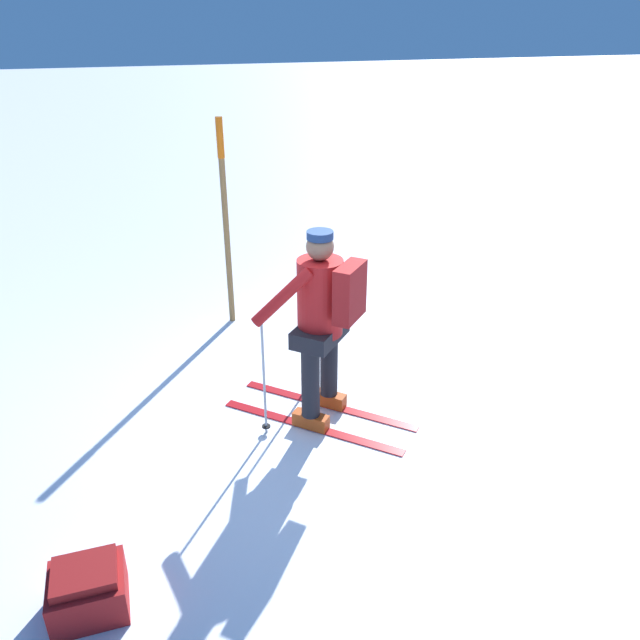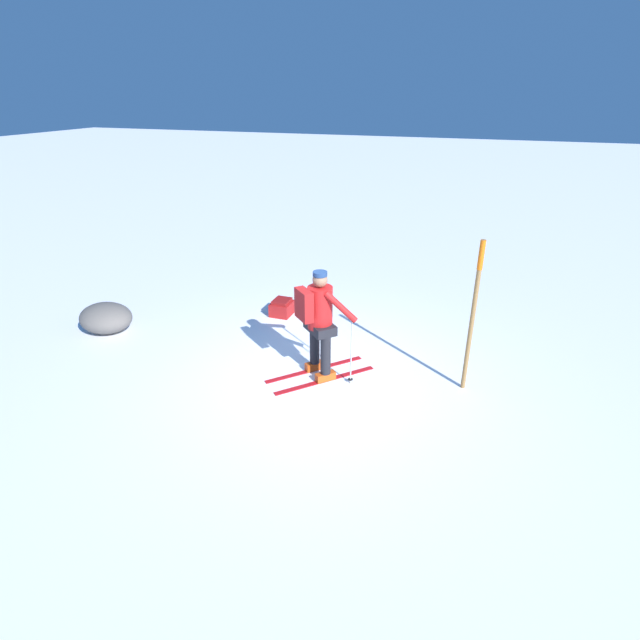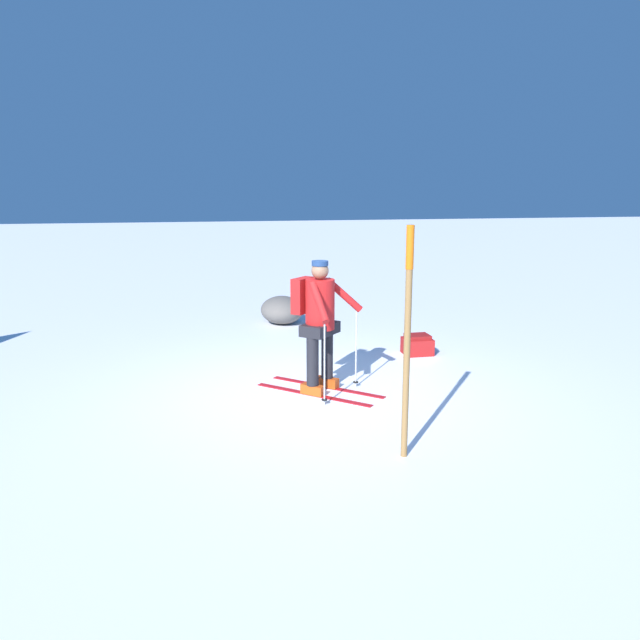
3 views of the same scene
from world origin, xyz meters
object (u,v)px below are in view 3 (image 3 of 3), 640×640
(dropped_backpack, at_px, (417,345))
(trail_marker, at_px, (408,327))
(skier, at_px, (319,317))
(rock_boulder, at_px, (282,310))

(dropped_backpack, bearing_deg, trail_marker, -22.95)
(skier, height_order, trail_marker, trail_marker)
(trail_marker, relative_size, rock_boulder, 2.34)
(dropped_backpack, xyz_separation_m, trail_marker, (3.49, -1.48, 1.13))
(skier, relative_size, rock_boulder, 1.76)
(trail_marker, bearing_deg, dropped_backpack, 157.05)
(rock_boulder, bearing_deg, skier, -2.44)
(skier, bearing_deg, dropped_backpack, 127.11)
(dropped_backpack, bearing_deg, rock_boulder, -147.48)
(skier, xyz_separation_m, dropped_backpack, (-1.41, 1.86, -0.81))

